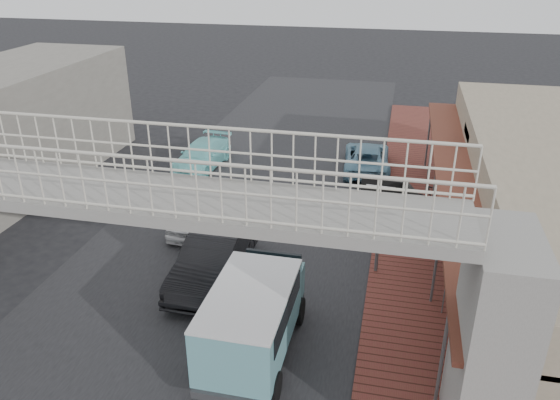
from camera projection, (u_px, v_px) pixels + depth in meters
The scene contains 13 objects.
ground at pixel (199, 293), 16.66m from camera, with size 120.00×120.00×0.00m, color black.
road_strip at pixel (199, 293), 16.66m from camera, with size 10.00×60.00×0.01m, color black.
sidewalk at pixel (416, 266), 18.01m from camera, with size 3.00×40.00×0.10m, color brown.
footbridge at pixel (125, 275), 11.78m from camera, with size 16.40×2.40×6.34m.
white_hatchback at pixel (200, 210), 20.41m from camera, with size 1.57×3.90×1.33m, color white.
dark_sedan at pixel (213, 257), 17.10m from camera, with size 1.63×4.67×1.54m, color black.
angkot_curb at pixel (367, 158), 25.55m from camera, with size 2.05×4.45×1.24m, color #6596AF.
angkot_far at pixel (202, 155), 25.86m from camera, with size 1.72×4.22×1.22m, color #7FDCDD.
angkot_van at pixel (253, 313), 13.59m from camera, with size 2.01×4.32×2.11m.
motorcycle_near at pixel (384, 218), 20.05m from camera, with size 0.60×1.71×0.90m, color black.
motorcycle_far at pixel (435, 201), 21.12m from camera, with size 0.53×1.86×1.12m, color black.
street_clock at pixel (465, 247), 14.43m from camera, with size 0.72×0.66×2.77m.
arrow_sign at pixel (409, 199), 16.28m from camera, with size 1.94×1.24×3.30m.
Camera 1 is at (5.46, -13.00, 9.65)m, focal length 35.00 mm.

